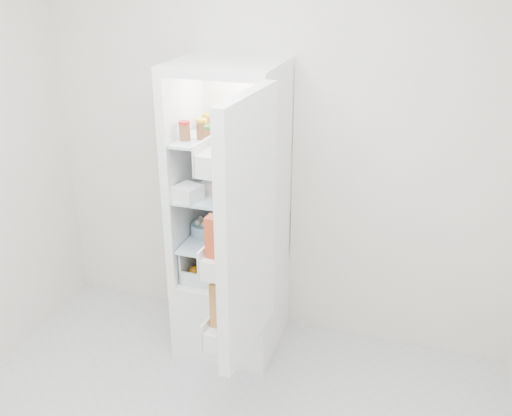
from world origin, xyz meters
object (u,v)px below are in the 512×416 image
(refrigerator, at_px, (234,246))
(red_cabbage, at_px, (256,226))
(mushroom_bowl, at_px, (204,229))
(fridge_door, at_px, (242,234))

(refrigerator, relative_size, red_cabbage, 10.83)
(mushroom_bowl, height_order, fridge_door, fridge_door)
(red_cabbage, relative_size, fridge_door, 0.13)
(red_cabbage, height_order, mushroom_bowl, red_cabbage)
(mushroom_bowl, bearing_deg, fridge_door, -52.28)
(refrigerator, distance_m, fridge_door, 0.82)
(refrigerator, relative_size, fridge_door, 1.38)
(refrigerator, height_order, fridge_door, refrigerator)
(mushroom_bowl, distance_m, fridge_door, 0.79)
(fridge_door, bearing_deg, refrigerator, 27.90)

